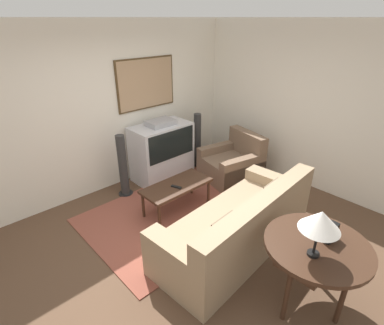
# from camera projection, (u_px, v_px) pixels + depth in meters

# --- Properties ---
(ground_plane) EXTENTS (12.00, 12.00, 0.00)m
(ground_plane) POSITION_uv_depth(u_px,v_px,m) (190.00, 245.00, 3.94)
(ground_plane) COLOR brown
(wall_back) EXTENTS (12.00, 0.10, 2.70)m
(wall_back) POSITION_uv_depth(u_px,v_px,m) (100.00, 111.00, 4.76)
(wall_back) COLOR silver
(wall_back) RESTS_ON ground_plane
(wall_right) EXTENTS (0.06, 12.00, 2.70)m
(wall_right) POSITION_uv_depth(u_px,v_px,m) (307.00, 108.00, 4.96)
(wall_right) COLOR silver
(wall_right) RESTS_ON ground_plane
(area_rug) EXTENTS (2.57, 1.90, 0.01)m
(area_rug) POSITION_uv_depth(u_px,v_px,m) (175.00, 213.00, 4.57)
(area_rug) COLOR brown
(area_rug) RESTS_ON ground_plane
(tv) EXTENTS (1.06, 0.60, 1.11)m
(tv) POSITION_uv_depth(u_px,v_px,m) (162.00, 151.00, 5.40)
(tv) COLOR silver
(tv) RESTS_ON ground_plane
(couch) EXTENTS (2.31, 1.08, 0.88)m
(couch) POSITION_uv_depth(u_px,v_px,m) (238.00, 227.00, 3.77)
(couch) COLOR #9E8466
(couch) RESTS_ON ground_plane
(armchair) EXTENTS (1.08, 1.04, 0.84)m
(armchair) POSITION_uv_depth(u_px,v_px,m) (232.00, 164.00, 5.47)
(armchair) COLOR brown
(armchair) RESTS_ON ground_plane
(coffee_table) EXTENTS (1.07, 0.49, 0.45)m
(coffee_table) POSITION_uv_depth(u_px,v_px,m) (177.00, 187.00, 4.48)
(coffee_table) COLOR #3D2619
(coffee_table) RESTS_ON ground_plane
(console_table) EXTENTS (1.00, 1.00, 0.77)m
(console_table) POSITION_uv_depth(u_px,v_px,m) (317.00, 250.00, 2.85)
(console_table) COLOR #3D2619
(console_table) RESTS_ON ground_plane
(table_lamp) EXTENTS (0.36, 0.36, 0.47)m
(table_lamp) POSITION_uv_depth(u_px,v_px,m) (321.00, 221.00, 2.54)
(table_lamp) COLOR black
(table_lamp) RESTS_ON console_table
(mantel_clock) EXTENTS (0.17, 0.10, 0.16)m
(mantel_clock) POSITION_uv_depth(u_px,v_px,m) (330.00, 232.00, 2.85)
(mantel_clock) COLOR black
(mantel_clock) RESTS_ON console_table
(remote) EXTENTS (0.10, 0.17, 0.02)m
(remote) POSITION_uv_depth(u_px,v_px,m) (176.00, 187.00, 4.38)
(remote) COLOR black
(remote) RESTS_ON coffee_table
(speaker_tower_left) EXTENTS (0.24, 0.24, 1.06)m
(speaker_tower_left) POSITION_uv_depth(u_px,v_px,m) (123.00, 167.00, 4.86)
(speaker_tower_left) COLOR black
(speaker_tower_left) RESTS_ON ground_plane
(speaker_tower_right) EXTENTS (0.24, 0.24, 1.06)m
(speaker_tower_right) POSITION_uv_depth(u_px,v_px,m) (197.00, 141.00, 5.88)
(speaker_tower_right) COLOR black
(speaker_tower_right) RESTS_ON ground_plane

